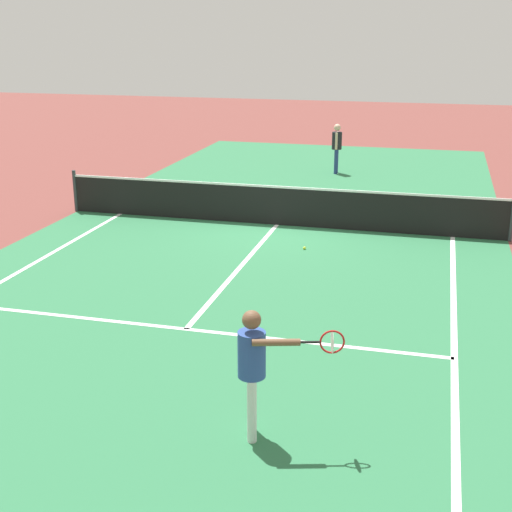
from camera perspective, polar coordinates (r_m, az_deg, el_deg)
ground_plane at (r=17.11m, az=1.70°, el=2.53°), size 60.00×60.00×0.00m
court_surface_inbounds at (r=17.11m, az=1.70°, el=2.53°), size 10.62×24.40×0.00m
line_sideline_right at (r=11.12m, az=15.68°, el=-6.94°), size 0.10×11.89×0.01m
line_service_near at (r=11.31m, az=-5.65°, el=-5.88°), size 8.22×0.10×0.01m
line_center_service at (r=14.14m, az=-1.22°, el=-0.81°), size 0.10×6.40×0.01m
net at (r=16.98m, az=1.72°, el=4.13°), size 10.78×0.09×1.07m
player_near at (r=8.06m, az=-0.14°, el=-8.42°), size 1.19×0.41×1.58m
player_far at (r=23.23m, az=6.53°, el=9.01°), size 0.32×0.42×1.60m
tennis_ball_near_net at (r=15.22m, az=3.92°, el=0.65°), size 0.07×0.07×0.07m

